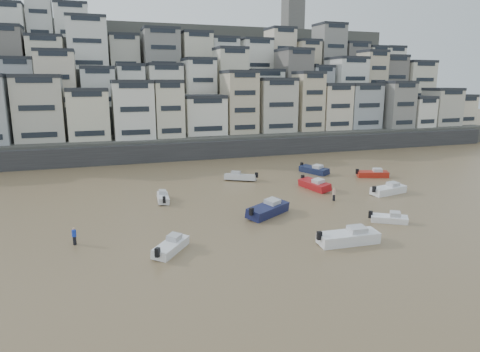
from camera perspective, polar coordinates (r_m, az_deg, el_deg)
name	(u,v)px	position (r m, az deg, el deg)	size (l,w,h in m)	color
harbor_wall	(207,150)	(86.76, -4.42, 3.50)	(140.00, 3.00, 3.50)	#38383A
hillside	(187,90)	(125.59, -7.11, 11.36)	(141.04, 66.00, 50.00)	#4C4C47
boat_a	(349,235)	(42.51, 14.27, -7.62)	(6.51, 2.13, 1.77)	silver
boat_b	(389,217)	(50.08, 19.29, -5.25)	(4.24, 1.39, 1.16)	white
boat_c	(268,208)	(49.77, 3.74, -4.25)	(6.73, 2.20, 1.83)	#151A44
boat_d	(389,188)	(62.56, 19.20, -1.54)	(6.04, 1.98, 1.65)	white
boat_e	(314,184)	(62.63, 9.89, -0.99)	(6.13, 2.01, 1.67)	maroon
boat_f	(163,197)	(56.42, -10.24, -2.71)	(4.65, 1.52, 1.27)	silver
boat_g	(373,173)	(72.83, 17.29, 0.43)	(5.41, 1.77, 1.47)	#AF2215
boat_h	(240,176)	(67.23, 0.06, 0.04)	(5.45, 1.79, 1.49)	silver
boat_i	(314,169)	(73.45, 9.84, 0.97)	(5.93, 1.94, 1.62)	#131B3B
boat_j	(171,245)	(39.89, -9.21, -9.02)	(5.18, 1.69, 1.41)	white
person_blue	(74,236)	(43.91, -21.23, -7.47)	(0.44, 0.44, 1.74)	#1936BC
person_pink	(334,194)	(57.05, 12.42, -2.39)	(0.44, 0.44, 1.74)	tan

